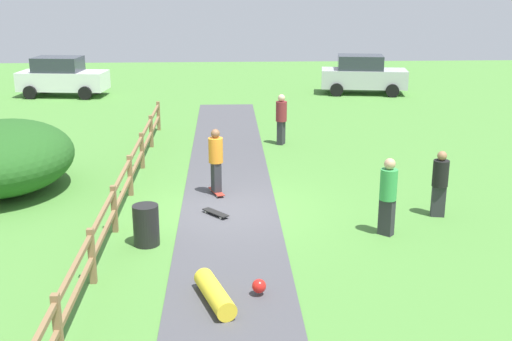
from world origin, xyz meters
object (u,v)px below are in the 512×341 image
skateboard_loose (215,213)px  bystander_maroon (281,117)px  bystander_green (388,193)px  parked_car_white (62,77)px  bush_large (3,157)px  skater_riding (216,158)px  bystander_black (440,181)px  parked_car_silver (363,75)px  trash_bin (146,225)px  skater_fallen (219,293)px

skateboard_loose → bystander_maroon: (2.20, 6.99, 0.88)m
bystander_green → parked_car_white: bearing=122.0°
bush_large → skater_riding: bearing=-6.3°
bystander_black → parked_car_silver: 17.44m
skater_riding → parked_car_silver: parked_car_silver is taller
trash_bin → skater_fallen: trash_bin is taller
bystander_maroon → trash_bin: bearing=-113.0°
bystander_maroon → parked_car_silver: 11.27m
bystander_maroon → parked_car_white: 14.15m
bystander_black → trash_bin: bearing=-168.3°
parked_car_silver → trash_bin: bearing=-114.7°
skater_fallen → skateboard_loose: bearing=91.4°
skater_fallen → parked_car_white: parked_car_white is taller
parked_car_silver → parked_car_white: bearing=-180.0°
skater_riding → skater_fallen: skater_riding is taller
bystander_black → parked_car_white: size_ratio=0.37×
bystander_black → parked_car_white: bearing=127.0°
bush_large → bystander_maroon: bush_large is taller
bystander_black → parked_car_silver: (1.79, 17.35, 0.07)m
bystander_maroon → parked_car_white: parked_car_white is taller
bystander_black → bystander_green: bearing=-144.3°
parked_car_silver → bystander_maroon: bearing=-116.2°
bystander_green → parked_car_silver: bearing=79.8°
skater_fallen → bystander_maroon: 11.58m
skater_fallen → skateboard_loose: 4.38m
skater_riding → parked_car_silver: (7.17, 15.47, -0.05)m
trash_bin → bystander_green: bystander_green is taller
trash_bin → parked_car_white: (-6.23, 18.76, 0.51)m
trash_bin → skateboard_loose: size_ratio=1.22×
bush_large → trash_bin: bearing=-42.7°
parked_car_silver → bystander_green: bearing=-100.2°
bush_large → bystander_maroon: 9.23m
parked_car_white → parked_car_silver: same height
bush_large → parked_car_silver: bearing=49.0°
skateboard_loose → parked_car_white: parked_car_white is taller
trash_bin → parked_car_white: parked_car_white is taller
trash_bin → skater_riding: 3.65m
skater_riding → bystander_green: bearing=-37.8°
trash_bin → skater_riding: bearing=65.9°
bystander_maroon → parked_car_silver: parked_car_silver is taller
trash_bin → parked_car_white: 19.78m
parked_car_white → bystander_maroon: bearing=-45.6°
skater_fallen → bystander_green: size_ratio=0.83×
skater_fallen → parked_car_white: size_ratio=0.34×
skateboard_loose → parked_car_white: bearing=114.2°
skater_riding → bystander_maroon: size_ratio=1.01×
parked_car_white → skater_fallen: bearing=-70.0°
skater_riding → trash_bin: bearing=-114.1°
bush_large → parked_car_white: parked_car_white is taller
skater_fallen → parked_car_silver: size_ratio=0.34×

